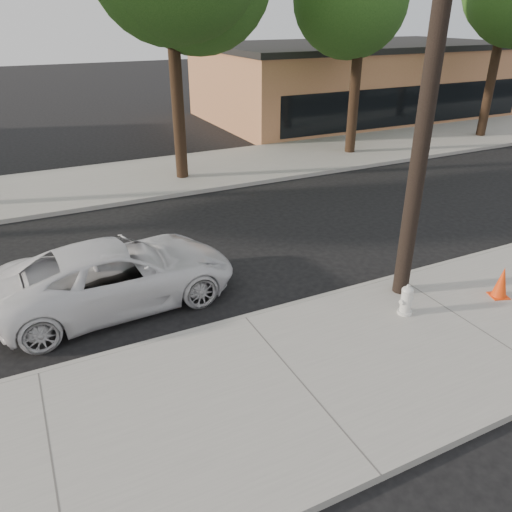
% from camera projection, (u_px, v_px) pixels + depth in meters
% --- Properties ---
extents(ground, '(120.00, 120.00, 0.00)m').
position_uv_depth(ground, '(208.00, 279.00, 12.08)').
color(ground, black).
rests_on(ground, ground).
extents(near_sidewalk, '(90.00, 4.40, 0.15)m').
position_uv_depth(near_sidewalk, '(298.00, 383.00, 8.59)').
color(near_sidewalk, gray).
rests_on(near_sidewalk, ground).
extents(far_sidewalk, '(90.00, 5.00, 0.15)m').
position_uv_depth(far_sidewalk, '(126.00, 180.00, 18.90)').
color(far_sidewalk, gray).
rests_on(far_sidewalk, ground).
extents(curb_near, '(90.00, 0.12, 0.16)m').
position_uv_depth(curb_near, '(245.00, 319.00, 10.36)').
color(curb_near, '#9E9B93').
rests_on(curb_near, ground).
extents(building_main, '(18.00, 10.00, 4.00)m').
position_uv_depth(building_main, '(356.00, 81.00, 30.44)').
color(building_main, '#B2704A').
rests_on(building_main, ground).
extents(utility_pole, '(1.40, 0.34, 9.00)m').
position_uv_depth(utility_pole, '(431.00, 79.00, 9.27)').
color(utility_pole, black).
rests_on(utility_pole, near_sidewalk).
extents(police_cruiser, '(5.25, 2.66, 1.42)m').
position_uv_depth(police_cruiser, '(117.00, 274.00, 10.79)').
color(police_cruiser, silver).
rests_on(police_cruiser, ground).
extents(fire_hydrant, '(0.34, 0.31, 0.64)m').
position_uv_depth(fire_hydrant, '(406.00, 301.00, 10.29)').
color(fire_hydrant, silver).
rests_on(fire_hydrant, near_sidewalk).
extents(traffic_cone, '(0.47, 0.47, 0.72)m').
position_uv_depth(traffic_cone, '(502.00, 282.00, 10.90)').
color(traffic_cone, '#F33E0C').
rests_on(traffic_cone, near_sidewalk).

